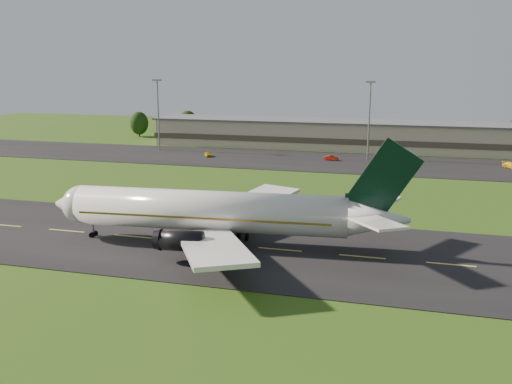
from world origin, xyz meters
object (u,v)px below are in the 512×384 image
(service_vehicle_a, at_px, (208,154))
(service_vehicle_c, at_px, (389,163))
(service_vehicle_b, at_px, (331,158))
(airliner, at_px, (215,212))
(light_mast_centre, at_px, (370,111))
(service_vehicle_d, at_px, (512,165))
(light_mast_west, at_px, (158,106))
(terminal, at_px, (378,137))

(service_vehicle_a, bearing_deg, service_vehicle_c, -32.03)
(service_vehicle_b, xyz_separation_m, service_vehicle_c, (14.86, -4.07, 0.12))
(airliner, bearing_deg, light_mast_centre, 75.12)
(service_vehicle_d, bearing_deg, service_vehicle_b, 143.17)
(light_mast_west, distance_m, service_vehicle_b, 52.79)
(terminal, bearing_deg, light_mast_centre, -94.95)
(terminal, relative_size, light_mast_centre, 7.13)
(terminal, relative_size, service_vehicle_c, 28.03)
(service_vehicle_a, distance_m, service_vehicle_d, 76.69)
(service_vehicle_d, bearing_deg, service_vehicle_a, 145.33)
(service_vehicle_a, bearing_deg, terminal, -1.23)
(airliner, bearing_deg, service_vehicle_d, 51.93)
(terminal, height_order, service_vehicle_d, terminal)
(terminal, relative_size, service_vehicle_d, 29.11)
(light_mast_west, height_order, service_vehicle_c, light_mast_west)
(light_mast_west, height_order, service_vehicle_b, light_mast_west)
(airliner, distance_m, light_mast_west, 92.46)
(light_mast_west, bearing_deg, light_mast_centre, 0.00)
(light_mast_west, relative_size, service_vehicle_c, 3.93)
(light_mast_centre, bearing_deg, airliner, -100.09)
(light_mast_centre, relative_size, service_vehicle_b, 5.55)
(terminal, bearing_deg, service_vehicle_a, -150.70)
(service_vehicle_a, distance_m, service_vehicle_b, 33.21)
(light_mast_west, distance_m, service_vehicle_d, 95.58)
(service_vehicle_c, bearing_deg, service_vehicle_a, -169.54)
(service_vehicle_c, relative_size, service_vehicle_d, 1.04)
(airliner, bearing_deg, service_vehicle_a, 106.35)
(terminal, relative_size, service_vehicle_b, 39.57)
(light_mast_centre, bearing_deg, service_vehicle_b, -148.98)
(service_vehicle_b, relative_size, service_vehicle_c, 0.71)
(terminal, distance_m, light_mast_west, 64.10)
(service_vehicle_c, bearing_deg, airliner, -94.04)
(airliner, relative_size, light_mast_west, 2.52)
(service_vehicle_b, bearing_deg, terminal, -18.05)
(service_vehicle_b, bearing_deg, service_vehicle_d, -82.64)
(service_vehicle_d, bearing_deg, service_vehicle_c, 151.17)
(service_vehicle_b, distance_m, service_vehicle_c, 15.41)
(airliner, xyz_separation_m, service_vehicle_d, (48.91, 74.49, -3.84))
(airliner, distance_m, service_vehicle_b, 74.89)
(airliner, bearing_deg, service_vehicle_b, 81.12)
(light_mast_west, xyz_separation_m, service_vehicle_a, (18.03, -8.16, -12.02))
(light_mast_west, bearing_deg, service_vehicle_d, -3.29)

